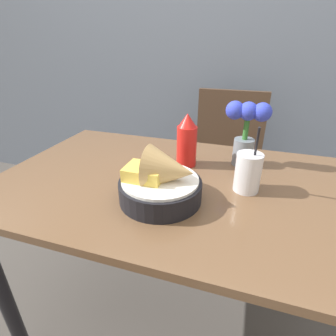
{
  "coord_description": "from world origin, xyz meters",
  "views": [
    {
      "loc": [
        0.23,
        -0.72,
        1.17
      ],
      "look_at": [
        0.0,
        -0.04,
        0.82
      ],
      "focal_mm": 28.0,
      "sensor_mm": 36.0,
      "label": 1
    }
  ],
  "objects_px": {
    "flower_vase": "(246,128)",
    "food_basket": "(163,182)",
    "ketchup_bottle": "(187,141)",
    "drink_cup": "(248,174)",
    "chair_far_window": "(226,156)"
  },
  "relations": [
    {
      "from": "flower_vase",
      "to": "food_basket",
      "type": "bearing_deg",
      "value": -122.06
    },
    {
      "from": "food_basket",
      "to": "ketchup_bottle",
      "type": "distance_m",
      "value": 0.25
    },
    {
      "from": "ketchup_bottle",
      "to": "drink_cup",
      "type": "relative_size",
      "value": 0.9
    },
    {
      "from": "chair_far_window",
      "to": "drink_cup",
      "type": "xyz_separation_m",
      "value": [
        0.13,
        -0.75,
        0.28
      ]
    },
    {
      "from": "chair_far_window",
      "to": "ketchup_bottle",
      "type": "height_order",
      "value": "ketchup_bottle"
    },
    {
      "from": "food_basket",
      "to": "flower_vase",
      "type": "xyz_separation_m",
      "value": [
        0.2,
        0.32,
        0.08
      ]
    },
    {
      "from": "chair_far_window",
      "to": "ketchup_bottle",
      "type": "bearing_deg",
      "value": -98.34
    },
    {
      "from": "drink_cup",
      "to": "food_basket",
      "type": "bearing_deg",
      "value": -149.54
    },
    {
      "from": "ketchup_bottle",
      "to": "flower_vase",
      "type": "distance_m",
      "value": 0.21
    },
    {
      "from": "ketchup_bottle",
      "to": "chair_far_window",
      "type": "bearing_deg",
      "value": 81.66
    },
    {
      "from": "food_basket",
      "to": "flower_vase",
      "type": "distance_m",
      "value": 0.38
    },
    {
      "from": "drink_cup",
      "to": "ketchup_bottle",
      "type": "bearing_deg",
      "value": 151.12
    },
    {
      "from": "ketchup_bottle",
      "to": "drink_cup",
      "type": "height_order",
      "value": "drink_cup"
    },
    {
      "from": "chair_far_window",
      "to": "food_basket",
      "type": "height_order",
      "value": "food_basket"
    },
    {
      "from": "chair_far_window",
      "to": "flower_vase",
      "type": "height_order",
      "value": "flower_vase"
    }
  ]
}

